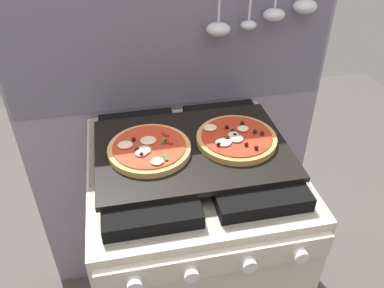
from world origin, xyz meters
name	(u,v)px	position (x,y,z in m)	size (l,w,h in m)	color
kitchen_backsplash	(175,121)	(0.00, 0.33, 0.79)	(1.10, 0.09, 1.55)	gray
stove	(192,254)	(0.00, 0.00, 0.45)	(0.60, 0.64, 0.90)	beige
baking_tray	(192,149)	(0.00, 0.00, 0.91)	(0.54, 0.38, 0.02)	black
pizza_left	(149,148)	(-0.12, 0.00, 0.93)	(0.23, 0.23, 0.03)	tan
pizza_right	(236,138)	(0.13, 0.00, 0.93)	(0.23, 0.23, 0.03)	tan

